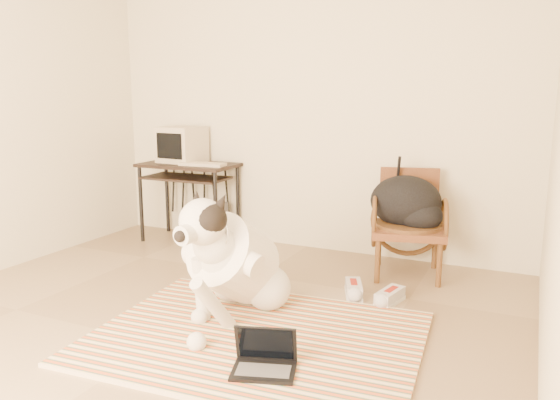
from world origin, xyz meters
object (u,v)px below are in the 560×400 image
Objects in this scene: dog at (234,263)px; backpack at (408,204)px; crt_monitor at (182,145)px; rattan_chair at (408,223)px; laptop at (265,359)px; pc_tower at (209,225)px; computer_desk at (188,175)px.

dog is 2.13× the size of backpack.
rattan_chair is at bearing -3.92° from crt_monitor.
rattan_chair reaches higher than laptop.
dog is 0.84m from laptop.
crt_monitor reaches higher than laptop.
crt_monitor reaches higher than dog.
pc_tower is 0.73× the size of backpack.
crt_monitor is 0.71× the size of backpack.
crt_monitor is at bearing 133.21° from laptop.
backpack is (0.30, 1.91, 0.49)m from laptop.
rattan_chair is 0.15m from backpack.
computer_desk is 0.52m from pc_tower.
pc_tower is at bearing -6.05° from computer_desk.
dog is 3.28× the size of laptop.
laptop is at bearing -47.45° from computer_desk.
dog is 1.57m from backpack.
crt_monitor is at bearing 163.88° from pc_tower.
dog is at bearing -52.06° from pc_tower.
pc_tower is (-1.59, 1.97, 0.11)m from laptop.
rattan_chair is (2.25, -0.15, -0.52)m from crt_monitor.
pc_tower is at bearing 178.24° from backpack.
computer_desk is 2.13m from backpack.
laptop is 0.92× the size of crt_monitor.
crt_monitor is at bearing 176.08° from rattan_chair.
backpack is at bearing -147.91° from rattan_chair.
dog is at bearing -122.06° from backpack.
computer_desk is at bearing -33.65° from crt_monitor.
pc_tower is (-1.07, 1.37, -0.17)m from dog.
rattan_chair is 1.42× the size of backpack.
computer_desk is (-1.83, 1.99, 0.58)m from laptop.
crt_monitor is (-1.94, 2.07, 0.86)m from laptop.
computer_desk is 0.31m from crt_monitor.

